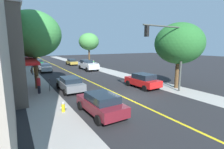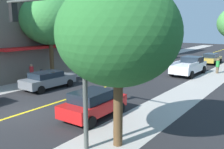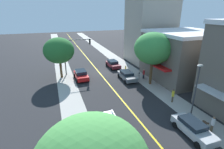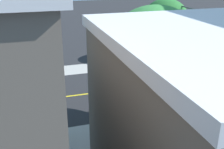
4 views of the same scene
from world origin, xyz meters
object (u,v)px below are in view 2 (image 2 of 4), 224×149
(street_tree_left_near, at_px, (50,19))
(street_lamp, at_px, (112,37))
(grey_sedan_left_curb, at_px, (48,80))
(white_pickup_truck, at_px, (189,66))
(gold_sedan_right_curb, at_px, (211,58))
(red_sedan_right_curb, at_px, (93,103))
(pedestrian_yellow_shirt, at_px, (95,62))
(traffic_light_mast, at_px, (58,42))
(pedestrian_red_shirt, at_px, (32,73))
(green_sedan_left_curb, at_px, (167,54))
(street_tree_left_far, at_px, (118,34))
(pedestrian_green_shirt, at_px, (218,66))
(pedestrian_white_shirt, at_px, (125,58))
(silver_sedan_left_curb, at_px, (137,60))
(small_dog, at_px, (120,62))
(parking_meter, at_px, (41,74))

(street_tree_left_near, bearing_deg, street_lamp, 87.47)
(grey_sedan_left_curb, height_order, white_pickup_truck, white_pickup_truck)
(gold_sedan_right_curb, bearing_deg, street_lamp, 138.44)
(street_lamp, distance_m, white_pickup_truck, 10.25)
(red_sedan_right_curb, height_order, pedestrian_yellow_shirt, pedestrian_yellow_shirt)
(gold_sedan_right_curb, bearing_deg, street_tree_left_near, 154.18)
(traffic_light_mast, xyz_separation_m, pedestrian_red_shirt, (-10.99, 6.43, -3.57))
(green_sedan_left_curb, bearing_deg, street_tree_left_far, -157.38)
(red_sedan_right_curb, relative_size, white_pickup_truck, 0.75)
(red_sedan_right_curb, bearing_deg, street_tree_left_far, -123.90)
(street_tree_left_far, bearing_deg, grey_sedan_left_curb, 155.35)
(street_lamp, relative_size, grey_sedan_left_curb, 1.32)
(street_tree_left_far, xyz_separation_m, pedestrian_green_shirt, (-0.76, 20.45, -4.01))
(red_sedan_right_curb, relative_size, pedestrian_white_shirt, 2.47)
(silver_sedan_left_curb, bearing_deg, grey_sedan_left_curb, -179.18)
(traffic_light_mast, height_order, small_dog, traffic_light_mast)
(street_lamp, xyz_separation_m, pedestrian_white_shirt, (0.16, 2.83, -2.86))
(street_tree_left_near, xyz_separation_m, grey_sedan_left_curb, (2.83, -2.86, -5.02))
(street_tree_left_far, xyz_separation_m, small_dog, (-12.94, 19.02, -4.45))
(red_sedan_right_curb, bearing_deg, pedestrian_red_shirt, 70.62)
(street_tree_left_near, bearing_deg, white_pickup_truck, 44.95)
(street_lamp, xyz_separation_m, pedestrian_red_shirt, (-0.52, -11.74, -2.86))
(traffic_light_mast, height_order, street_lamp, traffic_light_mast)
(street_lamp, height_order, pedestrian_red_shirt, street_lamp)
(pedestrian_white_shirt, distance_m, small_dog, 1.08)
(pedestrian_yellow_shirt, bearing_deg, silver_sedan_left_curb, 127.68)
(gold_sedan_right_curb, bearing_deg, parking_meter, 158.40)
(traffic_light_mast, distance_m, green_sedan_left_curb, 31.28)
(small_dog, bearing_deg, street_tree_left_near, 174.55)
(pedestrian_green_shirt, bearing_deg, traffic_light_mast, -64.05)
(street_tree_left_far, height_order, traffic_light_mast, street_tree_left_far)
(traffic_light_mast, xyz_separation_m, pedestrian_yellow_shirt, (-10.44, 14.90, -3.51))
(gold_sedan_right_curb, relative_size, pedestrian_yellow_shirt, 2.35)
(green_sedan_left_curb, xyz_separation_m, pedestrian_yellow_shirt, (-2.29, -15.08, 0.15))
(traffic_light_mast, distance_m, pedestrian_red_shirt, 13.22)
(street_tree_left_near, relative_size, parking_meter, 6.11)
(grey_sedan_left_curb, bearing_deg, pedestrian_yellow_shirt, 15.73)
(green_sedan_left_curb, bearing_deg, gold_sedan_right_curb, -97.68)
(street_tree_left_far, bearing_deg, street_tree_left_near, 150.04)
(street_tree_left_near, relative_size, street_lamp, 1.35)
(red_sedan_right_curb, xyz_separation_m, pedestrian_red_shirt, (-10.30, 3.36, 0.11))
(pedestrian_green_shirt, bearing_deg, pedestrian_white_shirt, -147.14)
(street_tree_left_far, xyz_separation_m, pedestrian_white_shirt, (-12.74, 19.93, -3.92))
(street_tree_left_far, xyz_separation_m, pedestrian_red_shirt, (-13.42, 5.35, -3.92))
(silver_sedan_left_curb, height_order, pedestrian_white_shirt, pedestrian_white_shirt)
(pedestrian_white_shirt, distance_m, pedestrian_red_shirt, 14.60)
(red_sedan_right_curb, height_order, silver_sedan_left_curb, red_sedan_right_curb)
(gold_sedan_right_curb, height_order, white_pickup_truck, white_pickup_truck)
(silver_sedan_left_curb, distance_m, white_pickup_truck, 7.77)
(parking_meter, bearing_deg, pedestrian_red_shirt, -165.29)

